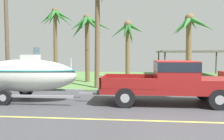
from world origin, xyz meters
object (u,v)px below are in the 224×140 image
palm_tree_far_left (128,37)px  utility_pole (6,22)px  pickup_truck_towing (174,80)px  carport_awning (193,52)px  boat_on_trailer (25,75)px  palm_tree_near_left (55,24)px  parked_sedan_near (22,77)px  palm_tree_far_right (88,30)px  palm_tree_near_right (190,32)px

palm_tree_far_left → utility_pole: bearing=-143.9°
pickup_truck_towing → carport_awning: bearing=73.0°
boat_on_trailer → palm_tree_far_left: bearing=64.7°
boat_on_trailer → palm_tree_near_left: (-2.54, 11.19, 3.82)m
parked_sedan_near → palm_tree_far_left: size_ratio=0.88×
palm_tree_far_right → parked_sedan_near: bearing=-144.1°
palm_tree_near_right → utility_pole: 12.77m
palm_tree_near_left → parked_sedan_near: bearing=-88.7°
palm_tree_near_left → pickup_truck_towing: bearing=-50.6°
parked_sedan_near → palm_tree_far_left: (6.77, 5.03, 2.93)m
pickup_truck_towing → parked_sedan_near: 9.98m
palm_tree_far_left → utility_pole: size_ratio=0.63×
parked_sedan_near → palm_tree_near_right: size_ratio=0.85×
pickup_truck_towing → carport_awning: carport_awning is taller
utility_pole → palm_tree_far_left: bearing=36.1°
palm_tree_near_left → palm_tree_near_right: 12.14m
carport_awning → palm_tree_near_right: 5.68m
boat_on_trailer → palm_tree_near_left: size_ratio=0.92×
palm_tree_near_left → carport_awning: bearing=8.0°
carport_awning → palm_tree_near_left: bearing=-172.0°
carport_awning → palm_tree_far_left: size_ratio=1.34×
boat_on_trailer → carport_awning: carport_awning is taller
parked_sedan_near → palm_tree_far_left: 8.93m
pickup_truck_towing → palm_tree_far_right: (-5.19, 7.02, 2.93)m
parked_sedan_near → carport_awning: (13.03, 8.80, 1.71)m
palm_tree_near_right → palm_tree_far_left: palm_tree_near_right is taller
pickup_truck_towing → parked_sedan_near: (-9.03, 4.24, -0.36)m
pickup_truck_towing → carport_awning: (3.99, 13.04, 1.35)m
palm_tree_far_left → palm_tree_near_left: bearing=164.5°
palm_tree_far_left → parked_sedan_near: bearing=-143.4°
palm_tree_near_left → palm_tree_far_left: bearing=-15.5°
boat_on_trailer → palm_tree_near_right: 12.21m
palm_tree_far_left → palm_tree_far_right: palm_tree_far_right is taller
palm_tree_far_left → carport_awning: bearing=31.1°
palm_tree_far_left → utility_pole: 9.27m
palm_tree_near_left → utility_pole: 7.44m
pickup_truck_towing → palm_tree_near_right: 8.59m
carport_awning → palm_tree_near_right: size_ratio=1.28×
boat_on_trailer → carport_awning: size_ratio=0.91×
palm_tree_near_left → palm_tree_near_right: size_ratio=1.26×
carport_awning → palm_tree_near_left: 13.57m
palm_tree_near_right → utility_pole: (-12.14, -3.96, 0.35)m
parked_sedan_near → palm_tree_near_left: size_ratio=0.67×
pickup_truck_towing → palm_tree_far_right: 9.21m
pickup_truck_towing → parked_sedan_near: bearing=154.8°
palm_tree_near_right → palm_tree_far_left: size_ratio=1.04×
boat_on_trailer → carport_awning: 16.88m
palm_tree_near_right → parked_sedan_near: bearing=-162.8°
boat_on_trailer → palm_tree_near_right: size_ratio=1.16×
carport_awning → palm_tree_far_right: 11.10m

